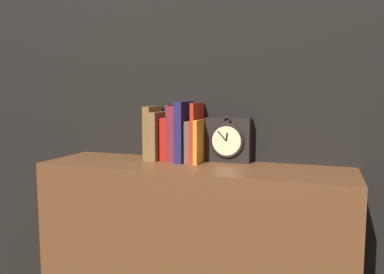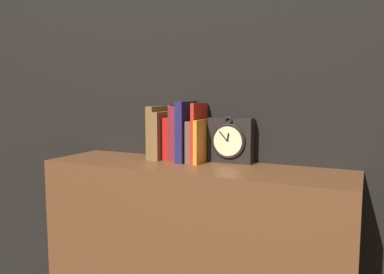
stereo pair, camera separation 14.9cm
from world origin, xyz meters
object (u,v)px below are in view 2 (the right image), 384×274
(book_slot2_red, at_px, (171,138))
(book_slot0_brown, at_px, (157,132))
(book_slot1_brown, at_px, (162,135))
(book_slot4_maroon, at_px, (180,133))
(book_slot3_maroon, at_px, (175,132))
(book_slot5_navy, at_px, (186,131))
(clock, at_px, (230,140))
(book_slot7_red, at_px, (199,133))
(book_slot8_orange, at_px, (203,141))
(book_slot6_brown, at_px, (195,141))

(book_slot2_red, bearing_deg, book_slot0_brown, -168.90)
(book_slot1_brown, bearing_deg, book_slot4_maroon, 5.70)
(book_slot0_brown, relative_size, book_slot4_maroon, 0.99)
(book_slot3_maroon, xyz_separation_m, book_slot5_navy, (0.06, -0.02, 0.01))
(clock, bearing_deg, book_slot3_maroon, -174.38)
(book_slot7_red, height_order, book_slot8_orange, book_slot7_red)
(book_slot4_maroon, xyz_separation_m, book_slot7_red, (0.09, -0.01, 0.01))
(clock, bearing_deg, book_slot7_red, -163.30)
(book_slot1_brown, bearing_deg, book_slot2_red, 24.50)
(book_slot1_brown, bearing_deg, clock, 6.85)
(book_slot0_brown, height_order, book_slot4_maroon, book_slot4_maroon)
(book_slot2_red, relative_size, book_slot3_maroon, 0.77)
(book_slot5_navy, bearing_deg, book_slot3_maroon, 162.84)
(book_slot4_maroon, relative_size, book_slot6_brown, 1.35)
(book_slot3_maroon, xyz_separation_m, book_slot7_red, (0.12, -0.01, 0.00))
(book_slot4_maroon, bearing_deg, clock, 7.30)
(clock, height_order, book_slot6_brown, clock)
(clock, relative_size, book_slot3_maroon, 0.81)
(book_slot2_red, distance_m, book_slot5_navy, 0.10)
(book_slot6_brown, bearing_deg, book_slot5_navy, -167.35)
(book_slot4_maroon, relative_size, book_slot5_navy, 0.92)
(clock, height_order, book_slot4_maroon, book_slot4_maroon)
(clock, xyz_separation_m, book_slot2_red, (-0.27, -0.02, -0.00))
(book_slot4_maroon, bearing_deg, book_slot8_orange, -8.22)
(book_slot5_navy, relative_size, book_slot7_red, 1.02)
(book_slot0_brown, distance_m, book_slot5_navy, 0.15)
(clock, relative_size, book_slot8_orange, 1.08)
(book_slot1_brown, bearing_deg, book_slot7_red, -0.35)
(book_slot4_maroon, height_order, book_slot8_orange, book_slot4_maroon)
(book_slot0_brown, height_order, book_slot1_brown, book_slot0_brown)
(book_slot5_navy, bearing_deg, book_slot0_brown, 176.26)
(clock, xyz_separation_m, book_slot1_brown, (-0.31, -0.04, 0.01))
(book_slot6_brown, bearing_deg, clock, 13.68)
(book_slot3_maroon, xyz_separation_m, book_slot6_brown, (0.10, -0.01, -0.03))
(clock, bearing_deg, book_slot4_maroon, -172.70)
(book_slot2_red, height_order, book_slot8_orange, book_slot2_red)
(book_slot0_brown, xyz_separation_m, book_slot2_red, (0.06, 0.01, -0.02))
(book_slot3_maroon, relative_size, book_slot7_red, 0.96)
(book_slot1_brown, height_order, book_slot4_maroon, book_slot4_maroon)
(book_slot4_maroon, relative_size, book_slot8_orange, 1.31)
(book_slot2_red, height_order, book_slot7_red, book_slot7_red)
(clock, height_order, book_slot0_brown, book_slot0_brown)
(book_slot2_red, relative_size, book_slot7_red, 0.74)
(clock, bearing_deg, book_slot0_brown, -174.25)
(book_slot3_maroon, relative_size, book_slot8_orange, 1.33)
(clock, xyz_separation_m, book_slot5_navy, (-0.18, -0.04, 0.03))
(book_slot1_brown, bearing_deg, book_slot8_orange, -2.27)
(book_slot2_red, bearing_deg, book_slot4_maroon, -7.95)
(book_slot1_brown, xyz_separation_m, book_slot6_brown, (0.16, 0.00, -0.02))
(book_slot7_red, distance_m, book_slot8_orange, 0.04)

